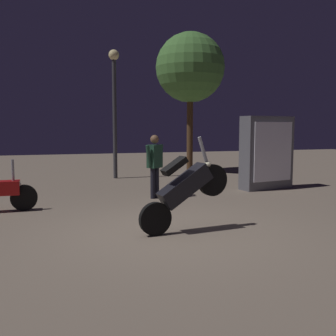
{
  "coord_description": "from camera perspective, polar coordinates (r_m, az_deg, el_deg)",
  "views": [
    {
      "loc": [
        -1.84,
        -6.18,
        1.79
      ],
      "look_at": [
        0.29,
        0.94,
        1.0
      ],
      "focal_mm": 41.09,
      "sensor_mm": 36.0,
      "label": 1
    }
  ],
  "objects": [
    {
      "name": "motorcycle_black_foreground",
      "position": [
        6.56,
        2.47,
        -3.11
      ],
      "size": [
        1.66,
        0.45,
        1.63
      ],
      "rotation": [
        0.0,
        0.0,
        0.16
      ],
      "color": "black",
      "rests_on": "ground_plane"
    },
    {
      "name": "ground_plane",
      "position": [
        6.69,
        -0.09,
        -9.45
      ],
      "size": [
        40.0,
        40.0,
        0.0
      ],
      "primitive_type": "plane",
      "color": "#756656"
    },
    {
      "name": "tree_left_bg",
      "position": [
        15.29,
        3.31,
        14.57
      ],
      "size": [
        2.66,
        2.66,
        5.4
      ],
      "color": "#4C331E",
      "rests_on": "ground_plane"
    },
    {
      "name": "kiosk_billboard",
      "position": [
        11.47,
        14.45,
        2.2
      ],
      "size": [
        1.66,
        0.79,
        2.1
      ],
      "rotation": [
        0.0,
        0.0,
        3.32
      ],
      "color": "#595960",
      "rests_on": "ground_plane"
    },
    {
      "name": "person_rider_beside",
      "position": [
        9.66,
        -1.99,
        1.06
      ],
      "size": [
        0.58,
        0.47,
        1.6
      ],
      "rotation": [
        0.0,
        0.0,
        5.36
      ],
      "color": "black",
      "rests_on": "ground_plane"
    },
    {
      "name": "streetlamp_near",
      "position": [
        13.58,
        -7.96,
        10.52
      ],
      "size": [
        0.36,
        0.36,
        4.42
      ],
      "color": "#38383D",
      "rests_on": "ground_plane"
    }
  ]
}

